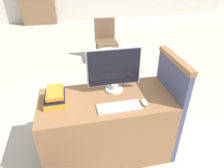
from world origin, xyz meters
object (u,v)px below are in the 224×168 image
object	(u,v)px
monitor	(114,70)
mouse	(144,102)
book_stack	(55,97)
far_chair	(106,38)
keyboard	(119,107)

from	to	relation	value
monitor	mouse	bearing A→B (deg)	-51.92
book_stack	far_chair	size ratio (longest dim) A/B	0.29
mouse	monitor	bearing A→B (deg)	128.08
mouse	far_chair	xyz separation A→B (m)	(0.12, 2.70, -0.27)
book_stack	far_chair	distance (m)	2.70
monitor	keyboard	size ratio (longest dim) A/B	1.35
keyboard	far_chair	world-z (taller)	far_chair
far_chair	book_stack	bearing A→B (deg)	-89.40
book_stack	far_chair	bearing A→B (deg)	69.38
mouse	keyboard	bearing A→B (deg)	-178.10
keyboard	far_chair	distance (m)	2.75
monitor	book_stack	size ratio (longest dim) A/B	2.07
keyboard	mouse	distance (m)	0.25
book_stack	far_chair	xyz separation A→B (m)	(0.95, 2.51, -0.32)
mouse	book_stack	distance (m)	0.85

